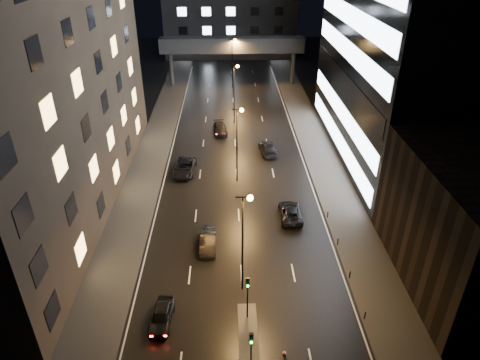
% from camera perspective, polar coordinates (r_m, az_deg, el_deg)
% --- Properties ---
extents(ground, '(160.00, 160.00, 0.00)m').
position_cam_1_polar(ground, '(67.45, -0.65, 4.99)').
color(ground, black).
rests_on(ground, ground).
extents(sidewalk_left, '(5.00, 110.00, 0.15)m').
position_cam_1_polar(sidewalk_left, '(63.93, -11.84, 2.92)').
color(sidewalk_left, '#383533').
rests_on(sidewalk_left, ground).
extents(sidewalk_right, '(5.00, 110.00, 0.15)m').
position_cam_1_polar(sidewalk_right, '(64.36, 10.66, 3.24)').
color(sidewalk_right, '#383533').
rests_on(sidewalk_right, ground).
extents(building_left, '(15.00, 48.00, 40.00)m').
position_cam_1_polar(building_left, '(50.69, -28.02, 17.11)').
color(building_left, '#2D2319').
rests_on(building_left, ground).
extents(building_right_low, '(10.00, 18.00, 12.00)m').
position_cam_1_polar(building_right_low, '(43.09, 28.05, -5.39)').
color(building_right_low, black).
rests_on(building_right_low, ground).
extents(building_far, '(34.00, 14.00, 25.00)m').
position_cam_1_polar(building_far, '(120.25, -1.30, 22.27)').
color(building_far, '#333335').
rests_on(building_far, ground).
extents(skybridge, '(30.00, 3.00, 10.00)m').
position_cam_1_polar(skybridge, '(93.37, -1.08, 17.47)').
color(skybridge, '#333335').
rests_on(skybridge, ground).
extents(median_island, '(1.60, 8.00, 0.15)m').
position_cam_1_polar(median_island, '(36.60, 1.17, -20.75)').
color(median_island, '#383533').
rests_on(median_island, ground).
extents(traffic_signal_near, '(0.28, 0.34, 4.40)m').
position_cam_1_polar(traffic_signal_near, '(36.06, 1.02, -14.63)').
color(traffic_signal_near, black).
rests_on(traffic_signal_near, median_island).
extents(traffic_signal_far, '(0.28, 0.34, 4.40)m').
position_cam_1_polar(traffic_signal_far, '(32.37, 1.50, -21.47)').
color(traffic_signal_far, black).
rests_on(traffic_signal_far, median_island).
extents(bollard_row, '(0.12, 25.12, 0.90)m').
position_cam_1_polar(bollard_row, '(40.91, 15.31, -14.51)').
color(bollard_row, black).
rests_on(bollard_row, ground).
extents(streetlight_near, '(1.45, 0.50, 10.15)m').
position_cam_1_polar(streetlight_near, '(36.49, 0.60, -6.94)').
color(streetlight_near, black).
rests_on(streetlight_near, ground).
extents(streetlight_mid_a, '(1.45, 0.50, 10.15)m').
position_cam_1_polar(streetlight_mid_a, '(53.85, -0.25, 5.90)').
color(streetlight_mid_a, black).
rests_on(streetlight_mid_a, ground).
extents(streetlight_mid_b, '(1.45, 0.50, 10.15)m').
position_cam_1_polar(streetlight_mid_b, '(72.57, -0.68, 12.32)').
color(streetlight_mid_b, black).
rests_on(streetlight_mid_b, ground).
extents(streetlight_far, '(1.45, 0.50, 10.15)m').
position_cam_1_polar(streetlight_far, '(91.84, -0.94, 16.08)').
color(streetlight_far, black).
rests_on(streetlight_far, ground).
extents(car_away_a, '(2.00, 4.36, 1.45)m').
position_cam_1_polar(car_away_a, '(38.05, -10.41, -17.36)').
color(car_away_a, black).
rests_on(car_away_a, ground).
extents(car_away_b, '(1.74, 4.78, 1.56)m').
position_cam_1_polar(car_away_b, '(44.98, -4.33, -8.06)').
color(car_away_b, black).
rests_on(car_away_b, ground).
extents(car_away_c, '(3.14, 6.05, 1.63)m').
position_cam_1_polar(car_away_c, '(58.81, -7.40, 1.66)').
color(car_away_c, black).
rests_on(car_away_c, ground).
extents(car_away_d, '(2.66, 5.27, 1.47)m').
position_cam_1_polar(car_away_d, '(70.68, -2.66, 6.82)').
color(car_away_d, black).
rests_on(car_away_d, ground).
extents(car_toward_a, '(2.42, 5.21, 1.44)m').
position_cam_1_polar(car_toward_a, '(49.52, 6.74, -4.30)').
color(car_toward_a, black).
rests_on(car_toward_a, ground).
extents(car_toward_b, '(2.77, 5.66, 1.59)m').
position_cam_1_polar(car_toward_b, '(63.94, 3.73, 4.25)').
color(car_toward_b, black).
rests_on(car_toward_b, ground).
extents(cone_a, '(0.39, 0.39, 0.53)m').
position_cam_1_polar(cone_a, '(35.85, 5.94, -21.98)').
color(cone_a, '#DF440B').
rests_on(cone_a, ground).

